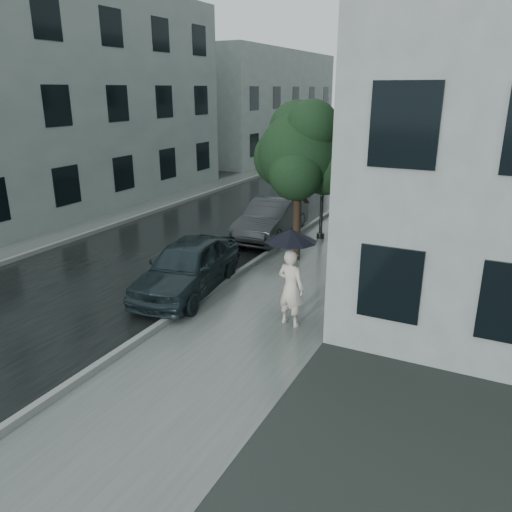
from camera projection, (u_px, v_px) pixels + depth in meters
The scene contains 14 objects.
ground at pixel (207, 353), 10.34m from camera, with size 120.00×120.00×0.00m, color black.
sidewalk at pixel (367, 222), 20.43m from camera, with size 3.50×60.00×0.01m, color slate.
kerb_near at pixel (324, 216), 21.17m from camera, with size 0.15×60.00×0.15m, color slate.
asphalt_road at pixel (251, 209), 22.67m from camera, with size 6.85×60.00×0.00m, color black.
kerb_far at pixel (187, 200), 24.12m from camera, with size 0.15×60.00×0.15m, color slate.
sidewalk_far at pixel (171, 200), 24.53m from camera, with size 1.70×60.00×0.01m, color #4C5451.
building_far_a at pixel (28, 100), 21.41m from camera, with size 7.02×20.00×9.50m.
building_far_b at pixel (256, 104), 40.34m from camera, with size 7.02×18.00×8.00m.
pedestrian at pixel (291, 288), 11.32m from camera, with size 0.67×0.44×1.82m, color beige.
umbrella at pixel (291, 235), 10.96m from camera, with size 1.53×1.53×1.40m.
street_tree at pixel (300, 152), 15.01m from camera, with size 3.20×2.90×4.95m.
lamp_post at pixel (319, 161), 17.47m from camera, with size 0.84×0.36×4.84m.
car_near at pixel (187, 266), 13.25m from camera, with size 1.69×4.21×1.43m, color black.
car_far at pixel (272, 219), 18.17m from camera, with size 1.49×4.29×1.41m, color #25272A.
Camera 1 is at (4.97, -7.76, 5.21)m, focal length 35.00 mm.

